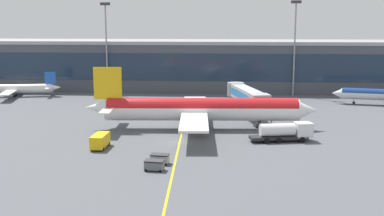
{
  "coord_description": "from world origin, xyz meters",
  "views": [
    {
      "loc": [
        8.85,
        -79.52,
        20.25
      ],
      "look_at": [
        1.81,
        8.21,
        4.5
      ],
      "focal_mm": 44.6,
      "sensor_mm": 36.0,
      "label": 1
    }
  ],
  "objects_px": {
    "main_airliner": "(201,109)",
    "commuter_jet_near": "(10,89)",
    "fuel_tanker": "(285,132)",
    "baggage_cart_1": "(160,159)",
    "baggage_cart_0": "(154,165)",
    "crew_van": "(100,140)"
  },
  "relations": [
    {
      "from": "fuel_tanker",
      "to": "baggage_cart_1",
      "type": "xyz_separation_m",
      "value": [
        -19.68,
        -15.04,
        -0.96
      ]
    },
    {
      "from": "crew_van",
      "to": "commuter_jet_near",
      "type": "height_order",
      "value": "commuter_jet_near"
    },
    {
      "from": "baggage_cart_0",
      "to": "baggage_cart_1",
      "type": "bearing_deg",
      "value": 84.59
    },
    {
      "from": "commuter_jet_near",
      "to": "fuel_tanker",
      "type": "bearing_deg",
      "value": -32.56
    },
    {
      "from": "fuel_tanker",
      "to": "baggage_cart_1",
      "type": "relative_size",
      "value": 3.98
    },
    {
      "from": "baggage_cart_0",
      "to": "commuter_jet_near",
      "type": "distance_m",
      "value": 80.76
    },
    {
      "from": "baggage_cart_1",
      "to": "commuter_jet_near",
      "type": "bearing_deg",
      "value": 130.18
    },
    {
      "from": "main_airliner",
      "to": "commuter_jet_near",
      "type": "relative_size",
      "value": 1.65
    },
    {
      "from": "fuel_tanker",
      "to": "commuter_jet_near",
      "type": "height_order",
      "value": "commuter_jet_near"
    },
    {
      "from": "fuel_tanker",
      "to": "commuter_jet_near",
      "type": "relative_size",
      "value": 0.41
    },
    {
      "from": "fuel_tanker",
      "to": "baggage_cart_0",
      "type": "relative_size",
      "value": 3.98
    },
    {
      "from": "crew_van",
      "to": "commuter_jet_near",
      "type": "distance_m",
      "value": 65.37
    },
    {
      "from": "crew_van",
      "to": "baggage_cart_1",
      "type": "relative_size",
      "value": 1.81
    },
    {
      "from": "baggage_cart_0",
      "to": "fuel_tanker",
      "type": "bearing_deg",
      "value": 42.37
    },
    {
      "from": "crew_van",
      "to": "commuter_jet_near",
      "type": "relative_size",
      "value": 0.19
    },
    {
      "from": "fuel_tanker",
      "to": "baggage_cart_1",
      "type": "distance_m",
      "value": 24.79
    },
    {
      "from": "fuel_tanker",
      "to": "baggage_cart_1",
      "type": "bearing_deg",
      "value": -142.61
    },
    {
      "from": "main_airliner",
      "to": "fuel_tanker",
      "type": "distance_m",
      "value": 17.46
    },
    {
      "from": "crew_van",
      "to": "baggage_cart_1",
      "type": "bearing_deg",
      "value": -35.69
    },
    {
      "from": "main_airliner",
      "to": "baggage_cart_0",
      "type": "relative_size",
      "value": 16.09
    },
    {
      "from": "main_airliner",
      "to": "crew_van",
      "type": "height_order",
      "value": "main_airliner"
    },
    {
      "from": "fuel_tanker",
      "to": "baggage_cart_1",
      "type": "height_order",
      "value": "fuel_tanker"
    }
  ]
}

